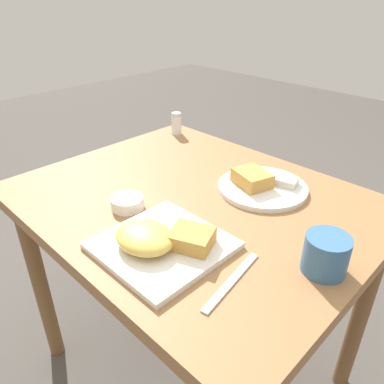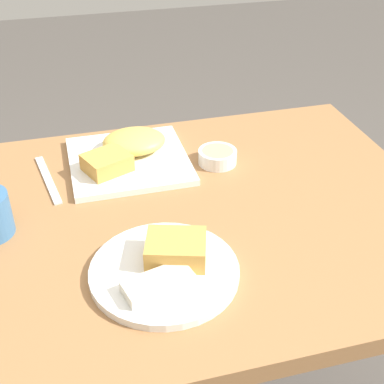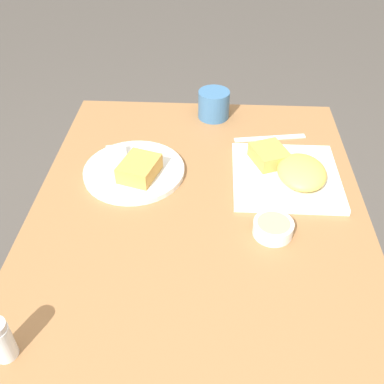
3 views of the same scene
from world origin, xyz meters
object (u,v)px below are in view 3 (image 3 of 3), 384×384
at_px(sauce_ramekin, 273,228).
at_px(coffee_mug, 214,104).
at_px(plate_oval_far, 134,169).
at_px(salt_shaker, 1,342).
at_px(butter_knife, 270,138).
at_px(plate_square_near, 289,172).

height_order(sauce_ramekin, coffee_mug, coffee_mug).
bearing_deg(plate_oval_far, salt_shaker, 164.50).
relative_size(sauce_ramekin, butter_knife, 0.43).
xyz_separation_m(sauce_ramekin, butter_knife, (0.36, -0.02, -0.01)).
bearing_deg(plate_square_near, plate_oval_far, 90.31).
height_order(plate_oval_far, butter_knife, plate_oval_far).
bearing_deg(plate_oval_far, coffee_mug, -33.42).
bearing_deg(butter_knife, plate_square_near, 90.36).
distance_m(plate_square_near, coffee_mug, 0.34).
bearing_deg(plate_square_near, coffee_mug, 33.24).
distance_m(salt_shaker, butter_knife, 0.82).
height_order(plate_square_near, sauce_ramekin, plate_square_near).
bearing_deg(salt_shaker, coffee_mug, -22.73).
height_order(plate_square_near, coffee_mug, coffee_mug).
bearing_deg(plate_square_near, sauce_ramekin, 163.92).
bearing_deg(coffee_mug, butter_knife, -124.92).
relative_size(sauce_ramekin, salt_shaker, 1.03).
bearing_deg(plate_square_near, butter_knife, 9.91).
distance_m(plate_square_near, butter_knife, 0.18).
bearing_deg(coffee_mug, salt_shaker, 157.27).
relative_size(plate_square_near, sauce_ramekin, 3.02).
distance_m(salt_shaker, coffee_mug, 0.84).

